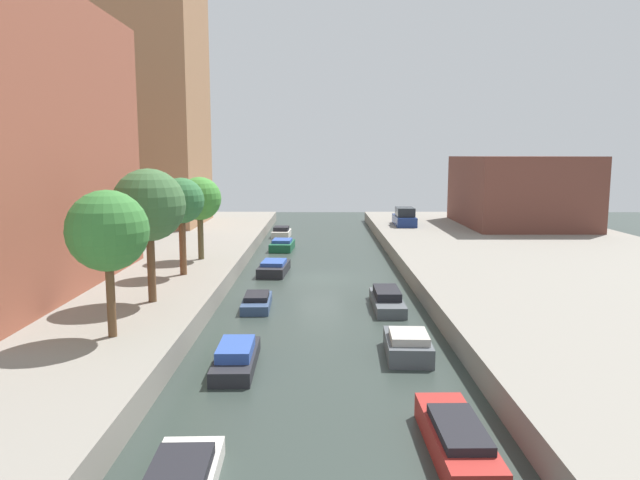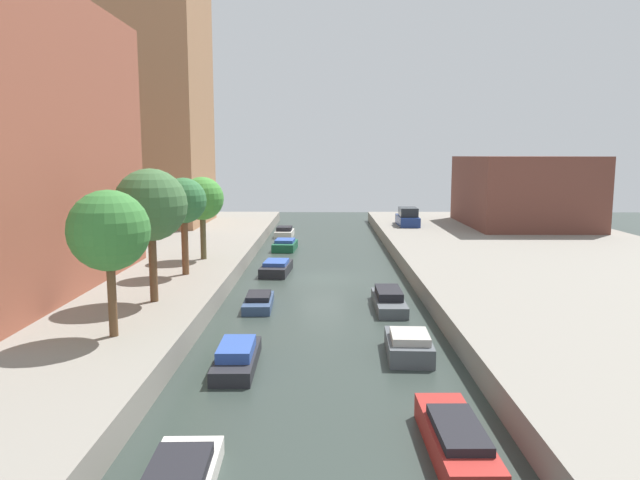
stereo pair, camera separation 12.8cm
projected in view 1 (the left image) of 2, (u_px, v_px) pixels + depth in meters
ground_plane at (323, 278)px, 35.67m from camera, size 84.00×84.00×0.00m
quay_left at (73, 270)px, 35.66m from camera, size 20.00×64.00×1.00m
quay_right at (574, 270)px, 35.54m from camera, size 20.00×64.00×1.00m
apartment_tower_far at (147, 94)px, 53.95m from camera, size 10.00×11.02×23.60m
low_block_right at (521, 191)px, 53.92m from camera, size 10.00×13.52×6.22m
street_tree_0 at (110, 231)px, 20.45m from camera, size 2.81×2.81×5.16m
street_tree_1 at (151, 206)px, 25.37m from camera, size 3.10×3.10×5.77m
street_tree_2 at (184, 202)px, 31.30m from camera, size 2.41×2.41×5.16m
street_tree_3 at (202, 199)px, 36.06m from camera, size 2.62×2.62×5.03m
parked_car at (407, 218)px, 54.11m from camera, size 1.82×4.64×1.65m
moored_boat_left_0 at (185, 475)px, 13.15m from camera, size 1.57×3.08×0.72m
moored_boat_left_1 at (239, 357)px, 20.66m from camera, size 1.41×3.96×0.88m
moored_boat_left_2 at (259, 302)px, 28.82m from camera, size 1.40×3.36×0.68m
moored_boat_left_3 at (276, 268)px, 37.14m from camera, size 1.89×3.91×0.83m
moored_boat_left_4 at (285, 245)px, 46.39m from camera, size 1.87×3.46×0.85m
moored_boat_left_5 at (284, 232)px, 53.86m from camera, size 1.65×3.15×0.94m
moored_boat_right_0 at (459, 440)px, 14.60m from camera, size 1.36×4.44×0.91m
moored_boat_right_1 at (410, 345)px, 21.82m from camera, size 1.69×3.09×0.96m
moored_boat_right_2 at (389, 300)px, 28.78m from camera, size 1.37×4.42×0.91m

